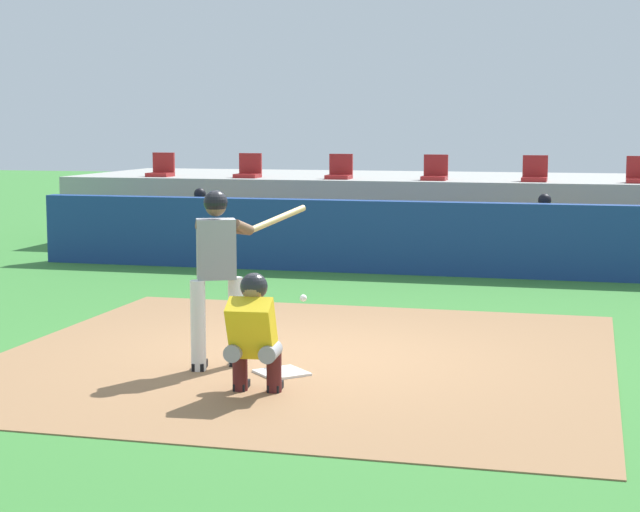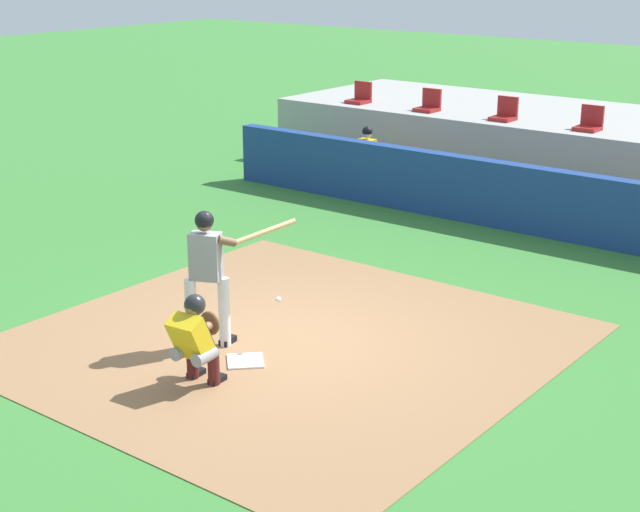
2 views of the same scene
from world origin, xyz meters
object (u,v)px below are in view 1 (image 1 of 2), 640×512
dugout_player_0 (198,223)px  dugout_player_1 (543,231)px  stadium_seat_4 (535,174)px  home_plate (282,373)px  stadium_seat_1 (249,171)px  stadium_seat_2 (340,172)px  batter_at_plate (219,267)px  stadium_seat_3 (435,173)px  catcher_crouched (254,329)px  stadium_seat_0 (162,170)px  stadium_seat_5 (639,175)px

dugout_player_0 → dugout_player_1: 6.15m
stadium_seat_4 → dugout_player_1: bearing=-82.3°
home_plate → stadium_seat_4: bearing=79.7°
stadium_seat_1 → stadium_seat_2: bearing=0.0°
stadium_seat_1 → stadium_seat_2: same height
batter_at_plate → dugout_player_1: bearing=70.7°
stadium_seat_3 → home_plate: bearing=-90.0°
dugout_player_0 → stadium_seat_3: size_ratio=2.71×
catcher_crouched → dugout_player_1: bearing=76.4°
dugout_player_1 → stadium_seat_0: (-7.70, 2.03, 0.86)m
dugout_player_1 → stadium_seat_3: (-2.13, 2.03, 0.86)m
home_plate → stadium_seat_0: 11.70m
stadium_seat_5 → catcher_crouched: bearing=-108.8°
stadium_seat_0 → stadium_seat_3: same height
dugout_player_1 → stadium_seat_1: stadium_seat_1 is taller
stadium_seat_4 → stadium_seat_5: same height
stadium_seat_4 → stadium_seat_5: bearing=0.0°
stadium_seat_4 → stadium_seat_2: bearing=180.0°
dugout_player_0 → stadium_seat_4: 6.27m
home_plate → batter_at_plate: (-0.68, 0.11, 1.01)m
dugout_player_0 → stadium_seat_0: bearing=127.4°
batter_at_plate → stadium_seat_5: (4.40, 10.07, 0.50)m
stadium_seat_3 → catcher_crouched: bearing=-90.1°
home_plate → dugout_player_0: bearing=116.2°
dugout_player_0 → stadium_seat_4: bearing=19.1°
stadium_seat_1 → catcher_crouched: bearing=-71.4°
dugout_player_0 → stadium_seat_3: bearing=26.9°
dugout_player_0 → stadium_seat_3: stadium_seat_3 is taller
batter_at_plate → stadium_seat_0: size_ratio=3.76×
batter_at_plate → dugout_player_1: batter_at_plate is taller
stadium_seat_1 → stadium_seat_3: size_ratio=1.00×
batter_at_plate → dugout_player_0: size_ratio=1.39×
dugout_player_1 → stadium_seat_3: size_ratio=2.71×
dugout_player_0 → stadium_seat_5: size_ratio=2.71×
catcher_crouched → stadium_seat_5: 11.63m
stadium_seat_2 → dugout_player_0: bearing=-136.7°
home_plate → stadium_seat_0: size_ratio=0.92×
stadium_seat_0 → stadium_seat_1: bearing=0.0°
home_plate → batter_at_plate: size_ratio=0.24×
batter_at_plate → stadium_seat_3: size_ratio=3.76×
home_plate → stadium_seat_2: bearing=100.3°
home_plate → dugout_player_0: (-4.02, 8.14, 0.65)m
stadium_seat_2 → stadium_seat_0: bearing=180.0°
batter_at_plate → stadium_seat_0: stadium_seat_0 is taller
dugout_player_0 → stadium_seat_0: size_ratio=2.71×
dugout_player_0 → stadium_seat_0: (-1.56, 2.03, 0.86)m
batter_at_plate → stadium_seat_3: bearing=86.1°
stadium_seat_5 → stadium_seat_0: bearing=180.0°
stadium_seat_4 → stadium_seat_5: size_ratio=1.00×
stadium_seat_0 → stadium_seat_2: bearing=0.0°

